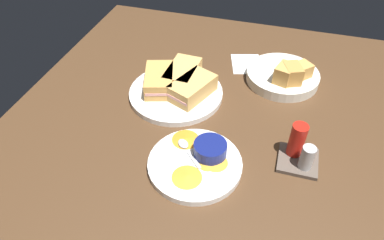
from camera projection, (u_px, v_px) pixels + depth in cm
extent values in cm
cube|color=#4C331E|center=(218.00, 122.00, 92.80)|extent=(110.00, 110.00, 3.00)
cylinder|color=white|center=(176.00, 93.00, 98.25)|extent=(26.13, 26.13, 1.60)
cube|color=tan|center=(192.00, 88.00, 94.75)|extent=(14.94, 12.09, 4.80)
cube|color=#DB938E|center=(192.00, 88.00, 94.75)|extent=(14.94, 11.63, 0.80)
cube|color=tan|center=(183.00, 74.00, 99.47)|extent=(13.38, 8.28, 4.80)
cube|color=#DB938E|center=(183.00, 74.00, 99.47)|extent=(13.61, 7.68, 0.80)
cube|color=tan|center=(159.00, 80.00, 97.41)|extent=(14.66, 11.07, 4.80)
cube|color=#DB938E|center=(159.00, 80.00, 97.41)|extent=(14.73, 10.57, 0.80)
cylinder|color=navy|center=(158.00, 80.00, 98.77)|extent=(7.68, 7.68, 3.30)
cylinder|color=black|center=(158.00, 76.00, 97.92)|extent=(6.30, 6.30, 0.60)
cube|color=silver|center=(193.00, 90.00, 97.71)|extent=(0.85, 5.51, 0.40)
ellipsoid|color=silver|center=(174.00, 86.00, 98.70)|extent=(2.23, 3.22, 0.80)
cylinder|color=white|center=(195.00, 164.00, 79.22)|extent=(21.42, 21.42, 1.60)
cylinder|color=navy|center=(210.00, 149.00, 79.26)|extent=(7.63, 7.63, 3.32)
cylinder|color=olive|center=(210.00, 145.00, 78.41)|extent=(6.26, 6.26, 0.60)
cube|color=silver|center=(194.00, 160.00, 78.81)|extent=(4.53, 4.38, 0.40)
ellipsoid|color=silver|center=(183.00, 144.00, 82.29)|extent=(3.83, 3.80, 0.80)
cone|color=orange|center=(186.00, 139.00, 83.63)|extent=(7.02, 7.02, 0.60)
cone|color=gold|center=(216.00, 162.00, 78.34)|extent=(7.83, 7.83, 0.60)
cone|color=gold|center=(208.00, 163.00, 78.14)|extent=(4.93, 4.93, 0.60)
cone|color=gold|center=(187.00, 176.00, 75.30)|extent=(7.50, 7.50, 0.60)
cylinder|color=silver|center=(282.00, 76.00, 102.98)|extent=(21.06, 21.06, 3.00)
cube|color=#C68C42|center=(292.00, 74.00, 97.07)|extent=(7.25, 6.41, 5.06)
cube|color=tan|center=(284.00, 74.00, 97.12)|extent=(7.03, 5.97, 4.99)
cube|color=tan|center=(300.00, 71.00, 98.97)|extent=(7.37, 7.34, 4.00)
cube|color=brown|center=(298.00, 161.00, 80.40)|extent=(9.00, 9.00, 1.00)
cylinder|color=red|center=(297.00, 140.00, 78.69)|extent=(3.60, 3.60, 8.50)
cylinder|color=#B2B2B2|center=(307.00, 157.00, 76.47)|extent=(3.00, 3.00, 6.00)
cube|color=white|center=(246.00, 64.00, 110.20)|extent=(13.04, 11.67, 0.40)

